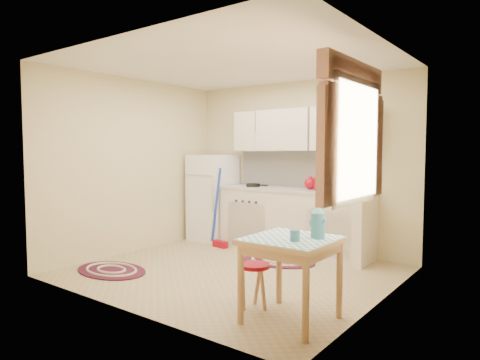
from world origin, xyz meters
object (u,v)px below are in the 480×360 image
fridge (213,198)px  table (291,280)px  stool (255,286)px  base_cabinets (294,222)px

fridge → table: size_ratio=1.94×
fridge → stool: size_ratio=3.33×
fridge → stool: (2.30, -2.09, -0.49)m
fridge → base_cabinets: fridge is taller
base_cabinets → stool: base_cabinets is taller
fridge → base_cabinets: 1.51m
base_cabinets → stool: (0.81, -2.14, -0.23)m
fridge → table: bearing=-38.3°
table → stool: (-0.42, 0.05, -0.15)m
table → fridge: bearing=141.7°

